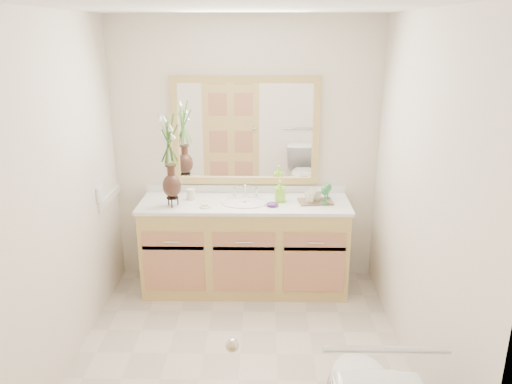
{
  "coord_description": "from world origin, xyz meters",
  "views": [
    {
      "loc": [
        0.16,
        -3.11,
        2.27
      ],
      "look_at": [
        0.1,
        0.65,
        1.04
      ],
      "focal_mm": 35.0,
      "sensor_mm": 36.0,
      "label": 1
    }
  ],
  "objects_px": {
    "tumbler": "(191,194)",
    "tray": "(315,201)",
    "flower_vase": "(170,147)",
    "soap_bottle": "(280,192)"
  },
  "relations": [
    {
      "from": "tumbler",
      "to": "tray",
      "type": "height_order",
      "value": "tumbler"
    },
    {
      "from": "flower_vase",
      "to": "soap_bottle",
      "type": "bearing_deg",
      "value": 8.22
    },
    {
      "from": "flower_vase",
      "to": "soap_bottle",
      "type": "relative_size",
      "value": 4.38
    },
    {
      "from": "tumbler",
      "to": "soap_bottle",
      "type": "xyz_separation_m",
      "value": [
        0.79,
        -0.04,
        0.04
      ]
    },
    {
      "from": "soap_bottle",
      "to": "tray",
      "type": "distance_m",
      "value": 0.32
    },
    {
      "from": "tumbler",
      "to": "soap_bottle",
      "type": "height_order",
      "value": "soap_bottle"
    },
    {
      "from": "tumbler",
      "to": "tray",
      "type": "distance_m",
      "value": 1.1
    },
    {
      "from": "soap_bottle",
      "to": "tray",
      "type": "height_order",
      "value": "soap_bottle"
    },
    {
      "from": "flower_vase",
      "to": "tumbler",
      "type": "xyz_separation_m",
      "value": [
        0.13,
        0.17,
        -0.46
      ]
    },
    {
      "from": "tumbler",
      "to": "soap_bottle",
      "type": "relative_size",
      "value": 0.56
    }
  ]
}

